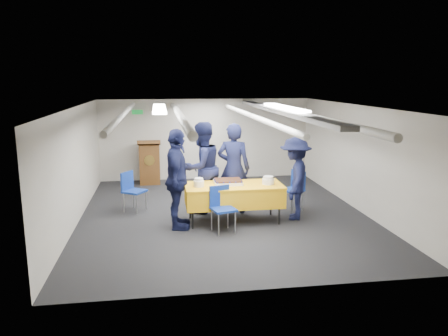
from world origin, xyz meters
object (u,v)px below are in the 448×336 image
at_px(podium, 150,162).
at_px(chair_left, 131,187).
at_px(sailor_d, 295,178).
at_px(sailor_b, 202,168).
at_px(sailor_c, 177,179).
at_px(sailor_a, 234,168).
at_px(sheet_cake, 228,182).
at_px(chair_right, 295,186).
at_px(serving_table, 234,195).
at_px(chair_near, 222,204).

relative_size(podium, chair_left, 1.44).
bearing_deg(sailor_d, sailor_b, -91.37).
bearing_deg(sailor_c, sailor_a, -48.50).
height_order(sheet_cake, sailor_b, sailor_b).
bearing_deg(sailor_d, chair_right, -177.57).
relative_size(podium, sailor_c, 0.64).
height_order(podium, chair_right, podium).
bearing_deg(chair_left, chair_right, -6.51).
bearing_deg(sheet_cake, serving_table, -32.34).
relative_size(sheet_cake, sailor_c, 0.29).
height_order(serving_table, sailor_b, sailor_b).
distance_m(serving_table, chair_near, 0.62).
xyz_separation_m(sailor_c, sailor_d, (2.42, 0.25, -0.12)).
distance_m(podium, sailor_b, 3.07).
bearing_deg(chair_left, sailor_c, -53.84).
distance_m(sailor_a, sailor_b, 0.68).
xyz_separation_m(podium, chair_right, (3.22, -2.93, -0.08)).
bearing_deg(sheet_cake, chair_left, 153.58).
bearing_deg(serving_table, sailor_a, 80.76).
distance_m(chair_right, chair_left, 3.60).
distance_m(sailor_b, sailor_d, 1.99).
bearing_deg(sailor_b, chair_right, 142.10).
relative_size(sailor_b, sailor_d, 1.15).
xyz_separation_m(podium, sailor_d, (3.01, -3.57, 0.24)).
height_order(chair_left, sailor_a, sailor_a).
bearing_deg(sheet_cake, sailor_c, -163.24).
distance_m(sheet_cake, sailor_c, 1.09).
xyz_separation_m(sailor_a, sailor_b, (-0.68, 0.09, 0.01)).
height_order(sheet_cake, sailor_d, sailor_d).
relative_size(chair_left, sailor_b, 0.44).
distance_m(podium, chair_near, 4.33).
bearing_deg(sailor_d, podium, -119.17).
xyz_separation_m(sheet_cake, chair_near, (-0.22, -0.59, -0.29)).
height_order(podium, sailor_b, sailor_b).
bearing_deg(sailor_a, sailor_d, 170.58).
distance_m(sheet_cake, sailor_d, 1.38).
height_order(sailor_b, sailor_d, sailor_b).
relative_size(chair_near, sailor_d, 0.51).
height_order(serving_table, sailor_a, sailor_a).
distance_m(serving_table, sailor_b, 1.04).
distance_m(chair_right, sailor_b, 2.11).
relative_size(sheet_cake, chair_right, 0.65).
bearing_deg(serving_table, sailor_d, 0.40).
bearing_deg(sailor_c, podium, 14.36).
bearing_deg(sailor_b, sheet_cake, 89.09).
bearing_deg(sailor_c, sailor_b, -24.32).
relative_size(sailor_a, sailor_c, 1.00).
relative_size(serving_table, chair_right, 2.26).
bearing_deg(sheet_cake, chair_near, -110.27).
bearing_deg(sailor_a, sheet_cake, 90.04).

